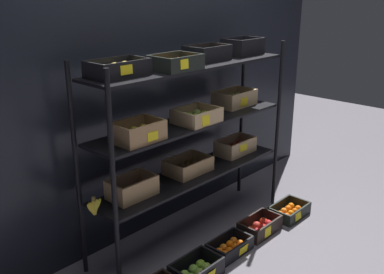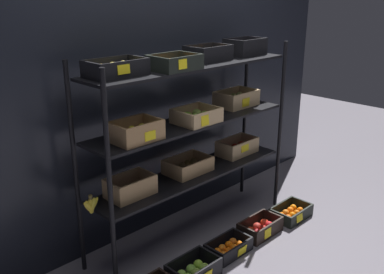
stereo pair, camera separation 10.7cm
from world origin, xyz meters
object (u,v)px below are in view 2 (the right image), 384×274
object	(u,v)px
crate_ground_apple_red	(260,228)
crate_ground_rightmost_tangerine	(291,213)
display_rack	(192,118)
crate_ground_tangerine	(228,248)
crate_ground_apple_green	(193,271)

from	to	relation	value
crate_ground_apple_red	crate_ground_rightmost_tangerine	world-z (taller)	crate_ground_apple_red
display_rack	crate_ground_tangerine	bearing A→B (deg)	-92.24
display_rack	crate_ground_apple_green	bearing A→B (deg)	-133.81
display_rack	crate_ground_tangerine	size ratio (longest dim) A/B	5.47
crate_ground_tangerine	display_rack	bearing A→B (deg)	87.76
crate_ground_apple_red	display_rack	bearing A→B (deg)	132.83
crate_ground_rightmost_tangerine	crate_ground_apple_green	bearing A→B (deg)	179.54
crate_ground_apple_red	crate_ground_rightmost_tangerine	xyz separation A→B (m)	(0.41, -0.03, -0.01)
crate_ground_apple_green	display_rack	bearing A→B (deg)	46.19
crate_ground_apple_green	crate_ground_apple_red	xyz separation A→B (m)	(0.79, 0.02, -0.00)
crate_ground_apple_green	crate_ground_rightmost_tangerine	xyz separation A→B (m)	(1.20, -0.01, -0.01)
display_rack	crate_ground_rightmost_tangerine	xyz separation A→B (m)	(0.79, -0.44, -0.94)
crate_ground_apple_green	crate_ground_apple_red	size ratio (longest dim) A/B	0.97
crate_ground_tangerine	crate_ground_rightmost_tangerine	size ratio (longest dim) A/B	0.98
crate_ground_tangerine	crate_ground_apple_red	bearing A→B (deg)	-0.17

